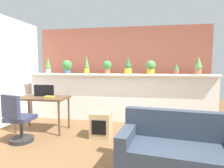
% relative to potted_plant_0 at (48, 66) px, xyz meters
% --- Properties ---
extents(ground_plane, '(12.00, 12.00, 0.00)m').
position_rel_potted_plant_0_xyz_m(ground_plane, '(1.89, -1.95, -1.43)').
color(ground_plane, brown).
extents(divider_wall, '(4.76, 0.16, 1.19)m').
position_rel_potted_plant_0_xyz_m(divider_wall, '(1.89, 0.05, -0.84)').
color(divider_wall, white).
rests_on(divider_wall, ground).
extents(plant_shelf, '(4.76, 0.34, 0.04)m').
position_rel_potted_plant_0_xyz_m(plant_shelf, '(1.89, 0.01, -0.22)').
color(plant_shelf, white).
rests_on(plant_shelf, divider_wall).
extents(brick_wall_behind, '(4.76, 0.10, 2.50)m').
position_rel_potted_plant_0_xyz_m(brick_wall_behind, '(1.89, 0.65, -0.18)').
color(brick_wall_behind, '#9E5442').
rests_on(brick_wall_behind, ground).
extents(potted_plant_0, '(0.14, 0.14, 0.44)m').
position_rel_potted_plant_0_xyz_m(potted_plant_0, '(0.00, 0.00, 0.00)').
color(potted_plant_0, silver).
rests_on(potted_plant_0, plant_shelf).
extents(potted_plant_1, '(0.26, 0.26, 0.35)m').
position_rel_potted_plant_0_xyz_m(potted_plant_1, '(0.53, 0.01, -0.00)').
color(potted_plant_1, '#386B84').
rests_on(potted_plant_1, plant_shelf).
extents(potted_plant_2, '(0.13, 0.13, 0.48)m').
position_rel_potted_plant_0_xyz_m(potted_plant_2, '(1.06, 0.03, 0.01)').
color(potted_plant_2, gold).
rests_on(potted_plant_2, plant_shelf).
extents(potted_plant_3, '(0.24, 0.24, 0.33)m').
position_rel_potted_plant_0_xyz_m(potted_plant_3, '(1.61, 0.01, -0.01)').
color(potted_plant_3, '#C66B42').
rests_on(potted_plant_3, plant_shelf).
extents(potted_plant_4, '(0.18, 0.18, 0.42)m').
position_rel_potted_plant_0_xyz_m(potted_plant_4, '(2.13, 0.05, -0.02)').
color(potted_plant_4, gold).
rests_on(potted_plant_4, plant_shelf).
extents(potted_plant_5, '(0.24, 0.24, 0.33)m').
position_rel_potted_plant_0_xyz_m(potted_plant_5, '(2.69, -0.03, -0.02)').
color(potted_plant_5, gold).
rests_on(potted_plant_5, plant_shelf).
extents(potted_plant_6, '(0.13, 0.13, 0.25)m').
position_rel_potted_plant_0_xyz_m(potted_plant_6, '(3.30, 0.04, -0.07)').
color(potted_plant_6, '#B7474C').
rests_on(potted_plant_6, plant_shelf).
extents(potted_plant_7, '(0.17, 0.17, 0.42)m').
position_rel_potted_plant_0_xyz_m(potted_plant_7, '(3.79, 0.03, -0.00)').
color(potted_plant_7, '#C66B42').
rests_on(potted_plant_7, plant_shelf).
extents(desk, '(1.10, 0.60, 0.75)m').
position_rel_potted_plant_0_xyz_m(desk, '(0.36, -0.97, -0.76)').
color(desk, brown).
rests_on(desk, ground).
extents(tv_monitor, '(0.46, 0.04, 0.26)m').
position_rel_potted_plant_0_xyz_m(tv_monitor, '(0.36, -0.89, -0.55)').
color(tv_monitor, black).
rests_on(tv_monitor, desk).
extents(office_chair, '(0.50, 0.50, 0.91)m').
position_rel_potted_plant_0_xyz_m(office_chair, '(0.27, -1.66, -1.04)').
color(office_chair, '#262628').
rests_on(office_chair, ground).
extents(side_cube_shelf, '(0.40, 0.41, 0.50)m').
position_rel_potted_plant_0_xyz_m(side_cube_shelf, '(1.71, -1.10, -1.18)').
color(side_cube_shelf, tan).
rests_on(side_cube_shelf, ground).
extents(book_on_desk, '(0.20, 0.14, 0.04)m').
position_rel_potted_plant_0_xyz_m(book_on_desk, '(0.56, -1.03, -0.66)').
color(book_on_desk, gold).
rests_on(book_on_desk, desk).
extents(couch, '(1.65, 0.96, 0.80)m').
position_rel_potted_plant_0_xyz_m(couch, '(3.03, -2.23, -1.15)').
color(couch, '#333D4C').
rests_on(couch, ground).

